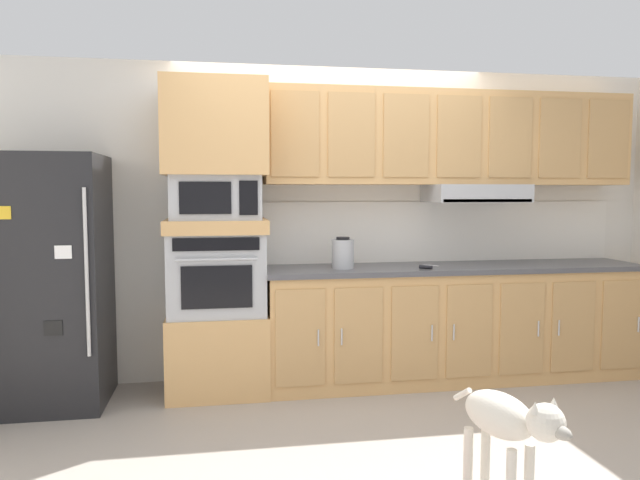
{
  "coord_description": "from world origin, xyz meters",
  "views": [
    {
      "loc": [
        -0.89,
        -3.67,
        1.5
      ],
      "look_at": [
        -0.2,
        0.4,
        1.16
      ],
      "focal_mm": 33.09,
      "sensor_mm": 36.0,
      "label": 1
    }
  ],
  "objects": [
    {
      "name": "ground_plane",
      "position": [
        0.0,
        0.0,
        0.0
      ],
      "size": [
        9.6,
        9.6,
        0.0
      ],
      "primitive_type": "plane",
      "color": "#9E9389"
    },
    {
      "name": "back_kitchen_wall",
      "position": [
        0.0,
        1.11,
        1.25
      ],
      "size": [
        6.2,
        0.12,
        2.5
      ],
      "primitive_type": "cube",
      "color": "silver",
      "rests_on": "ground"
    },
    {
      "name": "oven_base_cabinet",
      "position": [
        -0.92,
        0.75,
        0.3
      ],
      "size": [
        0.74,
        0.62,
        0.6
      ],
      "primitive_type": "cube",
      "color": "tan",
      "rests_on": "ground"
    },
    {
      "name": "microwave",
      "position": [
        -0.92,
        0.75,
        1.46
      ],
      "size": [
        0.64,
        0.54,
        0.32
      ],
      "color": "#A8AAAF",
      "rests_on": "appliance_mid_shelf"
    },
    {
      "name": "built_in_oven",
      "position": [
        -0.92,
        0.75,
        0.9
      ],
      "size": [
        0.7,
        0.62,
        0.6
      ],
      "color": "#A8AAAF",
      "rests_on": "oven_base_cabinet"
    },
    {
      "name": "upper_cabinet_with_hood",
      "position": [
        0.96,
        0.87,
        1.9
      ],
      "size": [
        2.99,
        0.48,
        0.88
      ],
      "color": "tan",
      "rests_on": "backsplash_panel"
    },
    {
      "name": "refrigerator",
      "position": [
        -2.08,
        0.68,
        0.88
      ],
      "size": [
        0.76,
        0.73,
        1.76
      ],
      "color": "black",
      "rests_on": "ground"
    },
    {
      "name": "appliance_mid_shelf",
      "position": [
        -0.92,
        0.75,
        1.25
      ],
      "size": [
        0.74,
        0.62,
        0.1
      ],
      "primitive_type": "cube",
      "color": "tan",
      "rests_on": "built_in_oven"
    },
    {
      "name": "lower_cabinet_run",
      "position": [
        0.94,
        0.75,
        0.44
      ],
      "size": [
        2.99,
        0.63,
        0.88
      ],
      "color": "tan",
      "rests_on": "ground"
    },
    {
      "name": "countertop_slab",
      "position": [
        0.94,
        0.75,
        0.9
      ],
      "size": [
        3.03,
        0.64,
        0.04
      ],
      "primitive_type": "cube",
      "color": "#4C4C51",
      "rests_on": "lower_cabinet_run"
    },
    {
      "name": "electric_kettle",
      "position": [
        0.02,
        0.7,
        1.03
      ],
      "size": [
        0.17,
        0.17,
        0.24
      ],
      "color": "#A8AAAF",
      "rests_on": "countertop_slab"
    },
    {
      "name": "screwdriver",
      "position": [
        0.64,
        0.57,
        0.93
      ],
      "size": [
        0.17,
        0.17,
        0.03
      ],
      "color": "black",
      "rests_on": "countertop_slab"
    },
    {
      "name": "backsplash_panel",
      "position": [
        0.94,
        1.04,
        1.17
      ],
      "size": [
        3.03,
        0.02,
        0.5
      ],
      "primitive_type": "cube",
      "color": "white",
      "rests_on": "countertop_slab"
    },
    {
      "name": "dog",
      "position": [
        0.43,
        -1.16,
        0.42
      ],
      "size": [
        0.34,
        0.7,
        0.59
      ],
      "rotation": [
        0.0,
        0.0,
        -1.25
      ],
      "color": "beige",
      "rests_on": "ground"
    },
    {
      "name": "appliance_upper_cabinet",
      "position": [
        -0.92,
        0.75,
        1.96
      ],
      "size": [
        0.74,
        0.62,
        0.68
      ],
      "primitive_type": "cube",
      "color": "tan",
      "rests_on": "microwave"
    }
  ]
}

